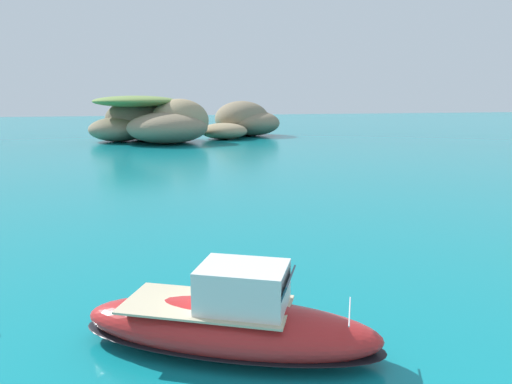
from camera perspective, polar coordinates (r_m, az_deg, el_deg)
The scene contains 3 objects.
islet_large at distance 78.73m, azimuth -12.33°, elevation 8.18°, with size 21.93×25.50×7.19m.
islet_small at distance 87.58m, azimuth -1.54°, elevation 8.42°, with size 16.85×17.58×6.34m.
motorboat_red at distance 13.06m, azimuth -3.12°, elevation -15.39°, with size 8.35×6.14×2.42m.
Camera 1 is at (-6.33, -3.45, 6.62)m, focal length 33.32 mm.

